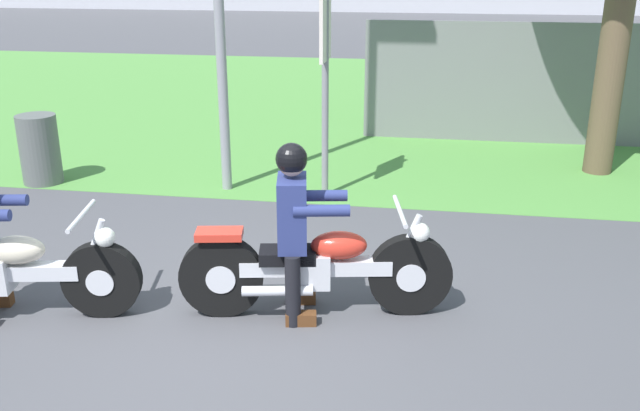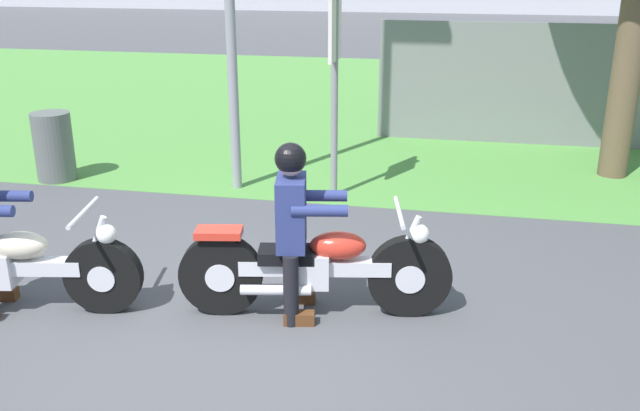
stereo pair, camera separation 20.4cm
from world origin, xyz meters
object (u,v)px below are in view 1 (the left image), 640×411
at_px(motorcycle_lead, 317,268).
at_px(rider_lead, 295,217).
at_px(sign_banner, 325,50).
at_px(trash_can, 40,149).

distance_m(motorcycle_lead, rider_lead, 0.46).
xyz_separation_m(motorcycle_lead, sign_banner, (-0.38, 2.89, 1.32)).
xyz_separation_m(motorcycle_lead, rider_lead, (-0.17, -0.03, 0.42)).
distance_m(trash_can, sign_banner, 3.82).
height_order(motorcycle_lead, sign_banner, sign_banner).
distance_m(rider_lead, sign_banner, 3.06).
height_order(motorcycle_lead, rider_lead, rider_lead).
height_order(motorcycle_lead, trash_can, motorcycle_lead).
relative_size(motorcycle_lead, sign_banner, 0.82).
bearing_deg(trash_can, sign_banner, 1.19).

